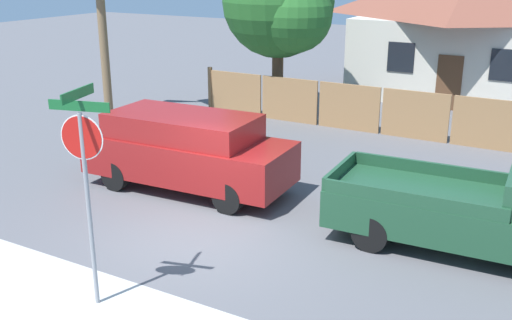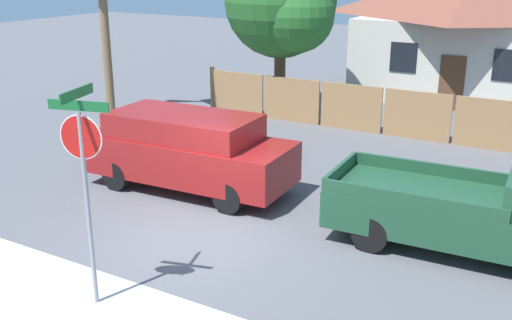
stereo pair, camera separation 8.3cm
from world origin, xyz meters
TOP-DOWN VIEW (x-y plane):
  - ground_plane at (0.00, 0.00)m, footprint 80.00×80.00m
  - wooden_fence at (0.70, 9.01)m, footprint 12.96×0.12m
  - house at (1.79, 16.21)m, footprint 8.80×6.18m
  - oak_tree at (-3.23, 9.74)m, footprint 4.04×3.84m
  - red_suv at (-1.78, 2.09)m, footprint 5.06×2.16m
  - orange_pickup at (4.93, 2.10)m, footprint 5.28×2.22m
  - stop_sign at (-0.09, -2.77)m, footprint 0.95×0.85m

SIDE VIEW (x-z plane):
  - ground_plane at x=0.00m, z-range 0.00..0.00m
  - wooden_fence at x=0.70m, z-range -0.05..1.54m
  - orange_pickup at x=4.93m, z-range -0.02..1.67m
  - red_suv at x=-1.78m, z-range 0.07..1.92m
  - stop_sign at x=-0.09m, z-range 0.64..4.14m
  - house at x=1.79m, z-range 0.10..5.31m
  - oak_tree at x=-3.23m, z-range 0.90..6.73m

